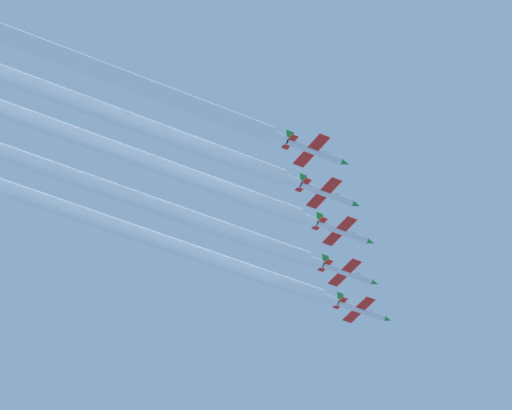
# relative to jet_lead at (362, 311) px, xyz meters

# --- Properties ---
(jet_lead) EXTENTS (7.30, 10.63, 2.55)m
(jet_lead) POSITION_rel_jet_lead_xyz_m (0.00, 0.00, 0.00)
(jet_lead) COLOR silver
(jet_second_echelon) EXTENTS (7.30, 10.63, 2.55)m
(jet_second_echelon) POSITION_rel_jet_lead_xyz_m (8.50, -8.01, -1.07)
(jet_second_echelon) COLOR silver
(jet_third_echelon) EXTENTS (7.30, 10.63, 2.55)m
(jet_third_echelon) POSITION_rel_jet_lead_xyz_m (17.62, -14.60, -1.71)
(jet_third_echelon) COLOR silver
(jet_fourth_echelon) EXTENTS (7.30, 10.63, 2.55)m
(jet_fourth_echelon) POSITION_rel_jet_lead_xyz_m (25.56, -22.24, -3.11)
(jet_fourth_echelon) COLOR silver
(jet_fifth_echelon) EXTENTS (7.30, 10.63, 2.55)m
(jet_fifth_echelon) POSITION_rel_jet_lead_xyz_m (34.12, -29.54, -4.54)
(jet_fifth_echelon) COLOR silver
(smoke_trail_lead) EXTENTS (2.46, 73.55, 2.46)m
(smoke_trail_lead) POSITION_rel_jet_lead_xyz_m (0.00, -41.65, -0.03)
(smoke_trail_lead) COLOR white
(smoke_trail_second_echelon) EXTENTS (2.46, 65.72, 2.46)m
(smoke_trail_second_echelon) POSITION_rel_jet_lead_xyz_m (8.50, -45.74, -1.09)
(smoke_trail_second_echelon) COLOR white
(smoke_trail_third_echelon) EXTENTS (2.46, 75.01, 2.46)m
(smoke_trail_third_echelon) POSITION_rel_jet_lead_xyz_m (17.62, -56.97, -1.74)
(smoke_trail_third_echelon) COLOR white
(smoke_trail_fourth_echelon) EXTENTS (2.46, 69.85, 2.46)m
(smoke_trail_fourth_echelon) POSITION_rel_jet_lead_xyz_m (25.56, -62.03, -3.14)
(smoke_trail_fourth_echelon) COLOR white
(smoke_trail_fifth_echelon) EXTENTS (2.46, 64.75, 2.46)m
(smoke_trail_fifth_echelon) POSITION_rel_jet_lead_xyz_m (34.12, -66.79, -4.56)
(smoke_trail_fifth_echelon) COLOR white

